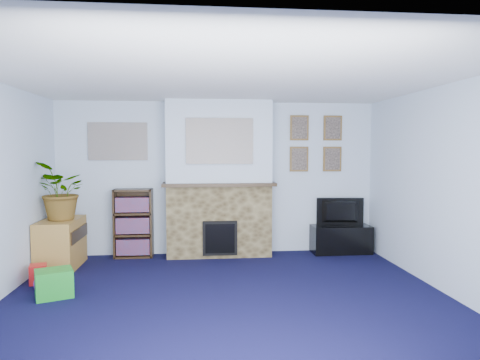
{
  "coord_description": "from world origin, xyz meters",
  "views": [
    {
      "loc": [
        -0.33,
        -4.53,
        1.66
      ],
      "look_at": [
        0.22,
        0.97,
        1.26
      ],
      "focal_mm": 32.0,
      "sensor_mm": 36.0,
      "label": 1
    }
  ],
  "objects": [
    {
      "name": "floor",
      "position": [
        0.0,
        0.0,
        0.0
      ],
      "size": [
        5.0,
        4.5,
        0.01
      ],
      "primitive_type": "cube",
      "color": "black",
      "rests_on": "ground"
    },
    {
      "name": "ceiling",
      "position": [
        0.0,
        0.0,
        2.4
      ],
      "size": [
        5.0,
        4.5,
        0.01
      ],
      "primitive_type": "cube",
      "color": "white",
      "rests_on": "wall_back"
    },
    {
      "name": "wall_back",
      "position": [
        0.0,
        2.25,
        1.2
      ],
      "size": [
        5.0,
        0.04,
        2.4
      ],
      "primitive_type": "cube",
      "color": "silver",
      "rests_on": "ground"
    },
    {
      "name": "wall_front",
      "position": [
        0.0,
        -2.25,
        1.2
      ],
      "size": [
        5.0,
        0.04,
        2.4
      ],
      "primitive_type": "cube",
      "color": "silver",
      "rests_on": "ground"
    },
    {
      "name": "wall_right",
      "position": [
        2.5,
        0.0,
        1.2
      ],
      "size": [
        0.04,
        4.5,
        2.4
      ],
      "primitive_type": "cube",
      "color": "silver",
      "rests_on": "ground"
    },
    {
      "name": "chimney_breast",
      "position": [
        0.0,
        2.05,
        1.18
      ],
      "size": [
        1.72,
        0.5,
        2.4
      ],
      "color": "brown",
      "rests_on": "ground"
    },
    {
      "name": "collage_main",
      "position": [
        0.0,
        1.84,
        1.78
      ],
      "size": [
        1.0,
        0.03,
        0.68
      ],
      "primitive_type": "cube",
      "color": "gray",
      "rests_on": "chimney_breast"
    },
    {
      "name": "collage_left",
      "position": [
        -1.55,
        2.23,
        1.78
      ],
      "size": [
        0.9,
        0.03,
        0.58
      ],
      "primitive_type": "cube",
      "color": "gray",
      "rests_on": "wall_back"
    },
    {
      "name": "portrait_tl",
      "position": [
        1.3,
        2.23,
        2.0
      ],
      "size": [
        0.3,
        0.03,
        0.4
      ],
      "primitive_type": "cube",
      "color": "brown",
      "rests_on": "wall_back"
    },
    {
      "name": "portrait_tr",
      "position": [
        1.85,
        2.23,
        2.0
      ],
      "size": [
        0.3,
        0.03,
        0.4
      ],
      "primitive_type": "cube",
      "color": "brown",
      "rests_on": "wall_back"
    },
    {
      "name": "portrait_bl",
      "position": [
        1.3,
        2.23,
        1.5
      ],
      "size": [
        0.3,
        0.03,
        0.4
      ],
      "primitive_type": "cube",
      "color": "brown",
      "rests_on": "wall_back"
    },
    {
      "name": "portrait_br",
      "position": [
        1.85,
        2.23,
        1.5
      ],
      "size": [
        0.3,
        0.03,
        0.4
      ],
      "primitive_type": "cube",
      "color": "brown",
      "rests_on": "wall_back"
    },
    {
      "name": "tv_stand",
      "position": [
        1.95,
        2.03,
        0.23
      ],
      "size": [
        0.93,
        0.39,
        0.44
      ],
      "primitive_type": "cube",
      "color": "black",
      "rests_on": "ground"
    },
    {
      "name": "television",
      "position": [
        1.95,
        2.05,
        0.66
      ],
      "size": [
        0.76,
        0.18,
        0.44
      ],
      "primitive_type": "imported",
      "rotation": [
        0.0,
        0.0,
        3.03
      ],
      "color": "black",
      "rests_on": "tv_stand"
    },
    {
      "name": "bookshelf",
      "position": [
        -1.31,
        2.11,
        0.5
      ],
      "size": [
        0.58,
        0.28,
        1.05
      ],
      "color": "black",
      "rests_on": "ground"
    },
    {
      "name": "sideboard",
      "position": [
        -2.24,
        1.59,
        0.35
      ],
      "size": [
        0.49,
        0.88,
        0.68
      ],
      "primitive_type": "cube",
      "color": "#A57935",
      "rests_on": "ground"
    },
    {
      "name": "potted_plant",
      "position": [
        -2.19,
        1.54,
        1.09
      ],
      "size": [
        0.89,
        0.93,
        0.81
      ],
      "primitive_type": "imported",
      "rotation": [
        0.0,
        0.0,
        5.17
      ],
      "color": "#26661E",
      "rests_on": "sideboard"
    },
    {
      "name": "mantel_clock",
      "position": [
        -0.06,
        2.0,
        1.22
      ],
      "size": [
        0.1,
        0.06,
        0.15
      ],
      "primitive_type": "cube",
      "color": "gold",
      "rests_on": "chimney_breast"
    },
    {
      "name": "mantel_candle",
      "position": [
        0.34,
        2.0,
        1.23
      ],
      "size": [
        0.06,
        0.06,
        0.18
      ],
      "primitive_type": "cylinder",
      "color": "#B2BFC6",
      "rests_on": "chimney_breast"
    },
    {
      "name": "mantel_teddy",
      "position": [
        -0.58,
        2.0,
        1.22
      ],
      "size": [
        0.12,
        0.12,
        0.12
      ],
      "primitive_type": "sphere",
      "color": "gray",
      "rests_on": "chimney_breast"
    },
    {
      "name": "mantel_can",
      "position": [
        0.76,
        2.0,
        1.21
      ],
      "size": [
        0.06,
        0.06,
        0.12
      ],
      "primitive_type": "cylinder",
      "color": "red",
      "rests_on": "chimney_breast"
    },
    {
      "name": "green_crate",
      "position": [
        -1.94,
        0.35,
        0.14
      ],
      "size": [
        0.48,
        0.43,
        0.31
      ],
      "primitive_type": "cube",
      "rotation": [
        0.0,
        0.0,
        0.39
      ],
      "color": "#198C26",
      "rests_on": "ground"
    },
    {
      "name": "toy_ball",
      "position": [
        -2.02,
        0.56,
        0.09
      ],
      "size": [
        0.18,
        0.18,
        0.18
      ],
      "primitive_type": "sphere",
      "color": "red",
      "rests_on": "ground"
    },
    {
      "name": "toy_block",
      "position": [
        -2.3,
        0.87,
        0.11
      ],
      "size": [
        0.24,
        0.24,
        0.24
      ],
      "primitive_type": "cube",
      "rotation": [
        0.0,
        0.0,
        0.27
      ],
      "color": "red",
      "rests_on": "ground"
    },
    {
      "name": "toy_tube",
      "position": [
        -2.09,
        0.66,
        0.07
      ],
      "size": [
        0.35,
        0.15,
        0.2
      ],
      "primitive_type": "cylinder",
      "rotation": [
        0.0,
        1.43,
        0.0
      ],
      "color": "purple",
      "rests_on": "ground"
    }
  ]
}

